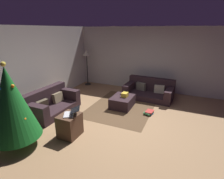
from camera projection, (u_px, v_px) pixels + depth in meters
name	position (u px, v px, depth m)	size (l,w,h in m)	color
ground_plane	(121.00, 122.00, 4.95)	(6.40, 6.40, 0.00)	#93704C
rear_partition	(32.00, 68.00, 5.72)	(6.40, 0.12, 2.60)	#BCB7B2
corner_partition	(149.00, 60.00, 7.24)	(0.12, 6.40, 2.60)	#B5B0AB
couch_left	(51.00, 103.00, 5.47)	(1.68, 0.89, 0.76)	#2D1E23
couch_right	(149.00, 91.00, 6.72)	(1.09, 1.82, 0.71)	#2D1E23
ottoman	(122.00, 102.00, 5.89)	(0.84, 0.66, 0.36)	#2D1E23
gift_box	(125.00, 95.00, 5.82)	(0.23, 0.18, 0.14)	gold
tv_remote	(122.00, 94.00, 6.00)	(0.05, 0.16, 0.02)	black
christmas_tree	(11.00, 103.00, 3.63)	(1.05, 1.05, 1.91)	brown
side_table	(70.00, 125.00, 4.25)	(0.52, 0.44, 0.56)	#4C3323
laptop	(71.00, 113.00, 4.15)	(0.47, 0.49, 0.17)	silver
book_stack	(149.00, 112.00, 5.41)	(0.35, 0.29, 0.10)	#2D5193
corner_lamp	(87.00, 56.00, 7.89)	(0.36, 0.36, 1.61)	black
area_rug	(122.00, 106.00, 5.95)	(2.60, 2.00, 0.01)	brown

